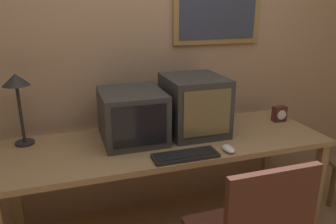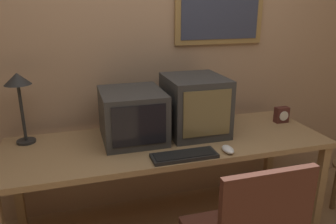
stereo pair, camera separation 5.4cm
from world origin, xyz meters
The scene contains 8 objects.
wall_back centered at (0.01, 1.39, 1.30)m, with size 8.00×0.08×2.60m.
desk centered at (0.00, 0.92, 0.65)m, with size 2.12×0.71×0.71m.
monitor_left centered at (-0.22, 1.02, 0.88)m, with size 0.40×0.46×0.33m.
monitor_right centered at (0.22, 1.01, 0.91)m, with size 0.39×0.45×0.40m.
keyboard_main centered at (0.02, 0.64, 0.73)m, with size 0.39×0.14×0.03m.
mouse_near_keyboard centered at (0.30, 0.64, 0.73)m, with size 0.06×0.11×0.04m.
desk_clock centered at (0.93, 1.01, 0.77)m, with size 0.10×0.06×0.12m.
desk_lamp centered at (-0.90, 1.15, 1.08)m, with size 0.16×0.16×0.46m.
Camera 2 is at (-0.57, -1.01, 1.57)m, focal length 35.00 mm.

